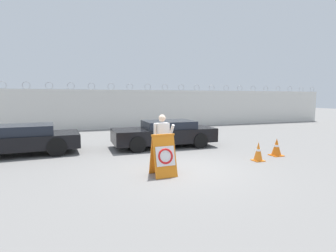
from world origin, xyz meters
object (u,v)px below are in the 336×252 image
traffic_cone_near (277,147)px  traffic_cone_mid (258,152)px  security_guard (162,139)px  barricade_sign (164,155)px  parked_car_rear_sedan (165,133)px  parked_car_front_coupe (18,139)px

traffic_cone_near → traffic_cone_mid: 1.27m
security_guard → barricade_sign: bearing=-121.3°
parked_car_rear_sedan → security_guard: bearing=70.2°
traffic_cone_near → barricade_sign: bearing=-168.5°
traffic_cone_mid → parked_car_front_coupe: size_ratio=0.14×
barricade_sign → traffic_cone_near: size_ratio=1.78×
security_guard → traffic_cone_mid: 3.51m
security_guard → parked_car_rear_sedan: size_ratio=0.37×
security_guard → parked_car_rear_sedan: security_guard is taller
security_guard → parked_car_rear_sedan: (1.24, 3.41, -0.32)m
traffic_cone_mid → parked_car_rear_sedan: parked_car_rear_sedan is taller
parked_car_front_coupe → barricade_sign: bearing=131.0°
security_guard → traffic_cone_near: bearing=-12.7°
security_guard → traffic_cone_mid: size_ratio=2.52×
barricade_sign → security_guard: 0.83m
barricade_sign → traffic_cone_mid: barricade_sign is taller
traffic_cone_near → traffic_cone_mid: (-1.19, -0.45, 0.00)m
barricade_sign → traffic_cone_mid: bearing=5.7°
parked_car_front_coupe → traffic_cone_mid: bearing=150.4°
barricade_sign → parked_car_front_coupe: (-4.40, 4.43, 0.01)m
security_guard → parked_car_front_coupe: size_ratio=0.36×
barricade_sign → parked_car_front_coupe: size_ratio=0.26×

